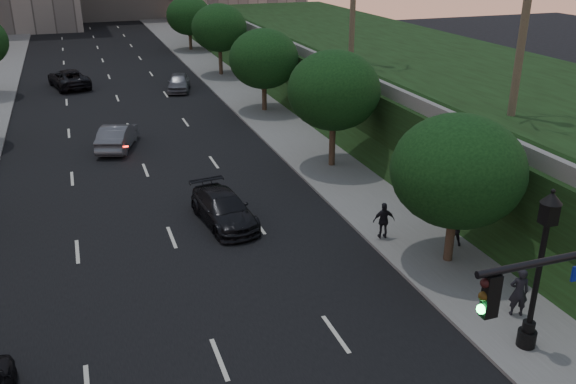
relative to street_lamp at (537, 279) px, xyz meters
name	(u,v)px	position (x,y,z in m)	size (l,w,h in m)	color
road_surface	(132,136)	(-9.46, 27.76, -2.62)	(16.00, 140.00, 0.02)	black
sidewalk_right	(276,121)	(0.79, 27.76, -2.56)	(4.50, 140.00, 0.15)	slate
embankment	(434,88)	(12.54, 25.76, -0.63)	(18.00, 90.00, 4.00)	black
parapet_wall	(330,64)	(4.04, 25.76, 1.72)	(0.35, 90.00, 0.70)	slate
tree_right_a	(458,171)	(0.84, 5.76, 1.39)	(5.20, 5.20, 6.24)	#38281C
tree_right_b	(334,90)	(0.84, 17.76, 1.88)	(5.20, 5.20, 6.74)	#38281C
tree_right_c	(264,59)	(0.84, 30.76, 1.39)	(5.20, 5.20, 6.24)	#38281C
tree_right_d	(219,28)	(0.84, 44.76, 1.88)	(5.20, 5.20, 6.74)	#38281C
tree_right_e	(189,16)	(0.84, 59.76, 1.39)	(5.20, 5.20, 6.24)	#38281C
street_lamp	(537,279)	(0.00, 0.00, 0.00)	(0.64, 0.64, 5.62)	black
sedan_mid_left	(117,136)	(-10.54, 25.37, -1.84)	(1.69, 4.83, 1.59)	#56585D
sedan_far_left	(69,78)	(-13.09, 44.32, -1.82)	(2.71, 5.87, 1.63)	black
sedan_near_right	(224,209)	(-6.88, 12.49, -1.91)	(2.03, 4.99, 1.45)	black
sedan_far_right	(179,82)	(-4.13, 39.78, -1.88)	(1.79, 4.44, 1.51)	slate
pedestrian_a	(519,292)	(0.85, 1.56, -1.58)	(0.66, 0.43, 1.81)	black
pedestrian_b	(454,228)	(1.74, 6.82, -1.70)	(0.76, 0.59, 1.57)	black
pedestrian_c	(384,221)	(-0.74, 8.40, -1.66)	(0.96, 0.40, 1.65)	black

